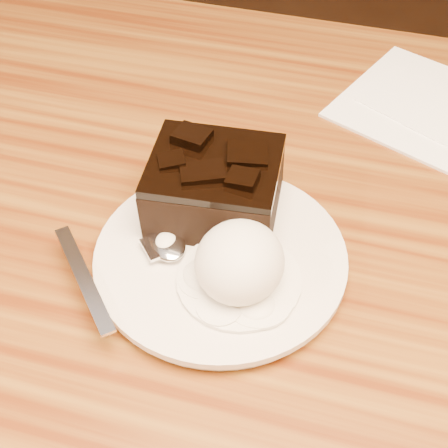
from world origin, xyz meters
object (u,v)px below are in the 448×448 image
(plate, at_px, (221,261))
(brownie, at_px, (215,189))
(spoon, at_px, (166,244))
(ice_cream_scoop, at_px, (240,262))
(napkin, at_px, (427,106))

(plate, relative_size, brownie, 1.96)
(plate, distance_m, brownie, 0.06)
(brownie, height_order, spoon, brownie)
(plate, bearing_deg, spoon, -171.88)
(brownie, distance_m, ice_cream_scoop, 0.08)
(spoon, xyz_separation_m, napkin, (0.19, 0.26, -0.02))
(ice_cream_scoop, xyz_separation_m, spoon, (-0.06, 0.02, -0.02))
(brownie, distance_m, spoon, 0.06)
(spoon, relative_size, napkin, 1.04)
(spoon, height_order, napkin, spoon)
(plate, height_order, brownie, brownie)
(plate, distance_m, ice_cream_scoop, 0.04)
(ice_cream_scoop, distance_m, napkin, 0.31)
(brownie, xyz_separation_m, spoon, (-0.02, -0.05, -0.02))
(spoon, bearing_deg, plate, -34.41)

